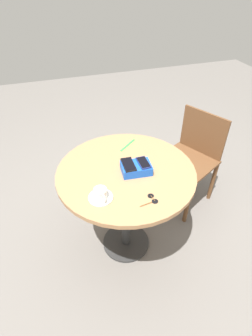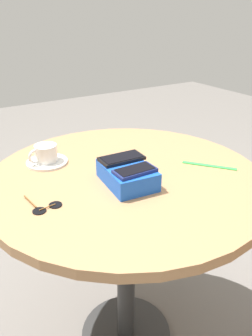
% 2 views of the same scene
% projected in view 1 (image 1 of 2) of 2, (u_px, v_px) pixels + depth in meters
% --- Properties ---
extents(ground_plane, '(8.00, 8.00, 0.00)m').
position_uv_depth(ground_plane, '(126.00, 242.00, 2.18)').
color(ground_plane, slate).
extents(round_table, '(0.91, 0.91, 0.78)m').
position_uv_depth(round_table, '(126.00, 185.00, 1.77)').
color(round_table, '#2D2D2D').
rests_on(round_table, ground_plane).
extents(phone_box, '(0.20, 0.15, 0.06)m').
position_uv_depth(phone_box, '(136.00, 168.00, 1.67)').
color(phone_box, blue).
rests_on(phone_box, round_table).
extents(phone_navy, '(0.06, 0.12, 0.01)m').
position_uv_depth(phone_navy, '(143.00, 163.00, 1.65)').
color(phone_navy, navy).
rests_on(phone_navy, phone_box).
extents(phone_black, '(0.08, 0.14, 0.01)m').
position_uv_depth(phone_black, '(128.00, 164.00, 1.64)').
color(phone_black, black).
rests_on(phone_black, phone_box).
extents(saucer, '(0.14, 0.14, 0.01)m').
position_uv_depth(saucer, '(101.00, 197.00, 1.50)').
color(saucer, silver).
rests_on(saucer, round_table).
extents(coffee_cup, '(0.08, 0.11, 0.06)m').
position_uv_depth(coffee_cup, '(101.00, 193.00, 1.47)').
color(coffee_cup, silver).
rests_on(coffee_cup, saucer).
extents(lanyard_strap, '(0.15, 0.13, 0.00)m').
position_uv_depth(lanyard_strap, '(128.00, 145.00, 1.92)').
color(lanyard_strap, green).
rests_on(lanyard_strap, round_table).
extents(sunglasses, '(0.11, 0.08, 0.01)m').
position_uv_depth(sunglasses, '(152.00, 199.00, 1.49)').
color(sunglasses, black).
rests_on(sunglasses, round_table).
extents(chair_near_window, '(0.61, 0.61, 0.85)m').
position_uv_depth(chair_near_window, '(190.00, 158.00, 2.34)').
color(chair_near_window, brown).
rests_on(chair_near_window, ground_plane).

